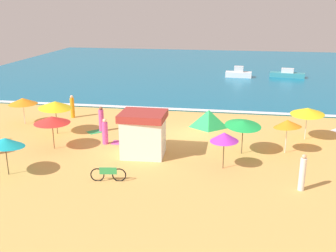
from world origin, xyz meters
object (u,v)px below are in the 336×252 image
beach_umbrella_6 (55,105)px  beach_umbrella_2 (23,101)px  beach_umbrella_0 (287,123)px  beachgoer_7 (101,120)px  beach_umbrella_4 (308,111)px  small_boat_1 (287,74)px  beach_umbrella_3 (52,120)px  lifeguard_cabana (143,133)px  beachgoer_6 (72,107)px  small_boat_0 (239,73)px  beachgoer_4 (105,132)px  beach_umbrella_7 (224,137)px  beach_umbrella_1 (5,142)px  beach_umbrella_5 (243,123)px  beach_tent (209,119)px  parked_bicycle (108,174)px  beachgoer_0 (302,173)px

beach_umbrella_6 → beach_umbrella_2: bearing=151.9°
beach_umbrella_0 → beachgoer_7: bearing=169.7°
beach_umbrella_4 → small_boat_1: bearing=86.9°
beach_umbrella_3 → beach_umbrella_6: size_ratio=0.96×
beach_umbrella_3 → beach_umbrella_4: beach_umbrella_4 is taller
lifeguard_cabana → beachgoer_6: 10.10m
beach_umbrella_6 → small_boat_0: bearing=62.9°
beach_umbrella_4 → beach_umbrella_3: bearing=-163.9°
beach_umbrella_3 → small_boat_1: bearing=58.6°
beach_umbrella_0 → small_boat_0: size_ratio=0.71×
beach_umbrella_4 → beachgoer_7: size_ratio=1.65×
beach_umbrella_6 → small_boat_0: (12.11, 23.63, -1.51)m
beach_umbrella_0 → beach_umbrella_2: 18.64m
beachgoer_6 → small_boat_1: 27.57m
beach_umbrella_6 → beachgoer_4: size_ratio=1.89×
beach_umbrella_4 → beach_umbrella_7: bearing=-131.2°
beach_umbrella_1 → beach_umbrella_6: size_ratio=0.91×
beach_umbrella_5 → beachgoer_4: beach_umbrella_5 is taller
beach_umbrella_4 → beach_umbrella_7: size_ratio=1.33×
beach_umbrella_4 → beach_umbrella_6: 16.66m
beach_umbrella_4 → beach_umbrella_5: beach_umbrella_4 is taller
beach_umbrella_0 → beach_tent: beach_umbrella_0 is taller
beach_umbrella_1 → beach_umbrella_4: size_ratio=0.99×
beach_umbrella_3 → beach_umbrella_4: size_ratio=1.04×
beach_umbrella_0 → beachgoer_6: (-15.57, 5.17, -0.99)m
beachgoer_4 → small_boat_1: size_ratio=0.40×
beach_umbrella_2 → beachgoer_7: beach_umbrella_2 is taller
beach_umbrella_3 → beachgoer_7: size_ratio=1.72×
lifeguard_cabana → beach_umbrella_5: (5.71, 1.22, 0.55)m
beach_umbrella_6 → beach_umbrella_4: bearing=5.8°
beach_umbrella_0 → beachgoer_4: beach_umbrella_0 is taller
beach_umbrella_3 → beach_tent: bearing=33.4°
beach_umbrella_1 → small_boat_0: beach_umbrella_1 is taller
beach_umbrella_0 → small_boat_1: bearing=83.8°
beach_umbrella_3 → beach_umbrella_5: bearing=5.5°
beach_umbrella_2 → beach_umbrella_3: (4.44, -4.60, 0.12)m
beach_umbrella_6 → beach_umbrella_7: (11.46, -4.16, -0.24)m
beach_umbrella_4 → parked_bicycle: size_ratio=1.61×
beach_umbrella_7 → small_boat_0: size_ratio=0.71×
beach_umbrella_7 → beachgoer_0: beach_umbrella_7 is taller
beach_umbrella_2 → beach_umbrella_5: 16.22m
beach_umbrella_1 → beach_umbrella_2: size_ratio=0.99×
small_boat_0 → small_boat_1: bearing=9.7°
beachgoer_0 → small_boat_1: bearing=85.3°
parked_bicycle → beach_umbrella_4: bearing=38.2°
beachgoer_6 → parked_bicycle: bearing=-59.6°
beachgoer_0 → beachgoer_6: (-15.81, 10.24, -0.03)m
beach_umbrella_4 → beach_umbrella_7: beach_umbrella_4 is taller
beach_umbrella_5 → small_boat_1: bearing=78.5°
beach_umbrella_3 → parked_bicycle: size_ratio=1.67×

